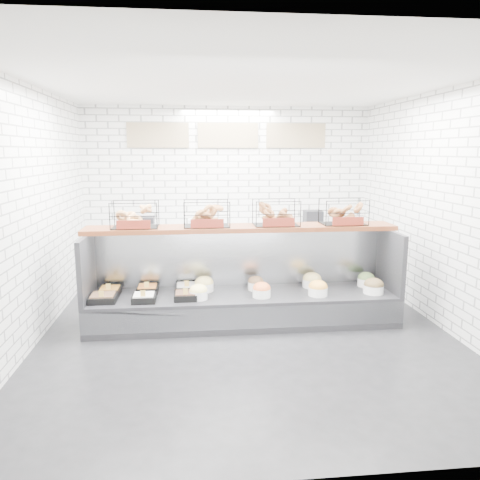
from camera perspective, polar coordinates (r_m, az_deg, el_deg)
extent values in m
plane|color=black|center=(6.02, 0.73, -10.98)|extent=(5.50, 5.50, 0.00)
cube|color=white|center=(8.36, -1.46, 5.76)|extent=(5.00, 0.02, 3.00)
cube|color=white|center=(5.89, -24.18, 2.71)|extent=(0.02, 5.50, 3.00)
cube|color=white|center=(6.43, 23.53, 3.35)|extent=(0.02, 5.50, 3.00)
cube|color=white|center=(5.64, 0.80, 18.62)|extent=(5.00, 5.50, 0.02)
cube|color=tan|center=(8.29, -9.97, 12.48)|extent=(1.05, 0.03, 0.42)
cube|color=tan|center=(8.30, -1.47, 12.63)|extent=(1.05, 0.03, 0.42)
cube|color=tan|center=(8.48, 6.84, 12.52)|extent=(1.05, 0.03, 0.42)
cube|color=black|center=(6.23, 0.41, -8.26)|extent=(4.00, 0.90, 0.40)
cube|color=#93969B|center=(5.81, 0.89, -9.46)|extent=(4.00, 0.03, 0.28)
cube|color=#93969B|center=(6.45, 0.01, -2.03)|extent=(4.00, 0.08, 0.80)
cube|color=black|center=(6.16, -18.14, -3.19)|extent=(0.06, 0.90, 0.80)
cube|color=black|center=(6.57, 17.77, -2.32)|extent=(0.06, 0.90, 0.80)
cube|color=black|center=(6.07, -16.33, -6.82)|extent=(0.33, 0.33, 0.08)
cube|color=brown|center=(6.06, -16.34, -6.51)|extent=(0.28, 0.28, 0.04)
cube|color=#E2B64E|center=(5.94, -16.57, -6.33)|extent=(0.06, 0.01, 0.08)
cube|color=black|center=(6.34, -15.57, -6.04)|extent=(0.27, 0.27, 0.08)
cube|color=orange|center=(6.33, -15.59, -5.73)|extent=(0.23, 0.23, 0.04)
cube|color=#E2B64E|center=(6.22, -15.76, -5.49)|extent=(0.06, 0.01, 0.08)
cube|color=black|center=(5.95, -11.62, -6.97)|extent=(0.29, 0.29, 0.08)
cube|color=white|center=(5.94, -11.63, -6.64)|extent=(0.24, 0.24, 0.04)
cube|color=#E2B64E|center=(5.83, -11.75, -6.42)|extent=(0.06, 0.01, 0.08)
cube|color=black|center=(6.31, -11.20, -5.93)|extent=(0.27, 0.27, 0.08)
cube|color=orange|center=(6.30, -11.21, -5.62)|extent=(0.23, 0.23, 0.04)
cube|color=#E2B64E|center=(6.19, -11.31, -5.38)|extent=(0.06, 0.01, 0.08)
cube|color=black|center=(5.95, -6.65, -6.81)|extent=(0.29, 0.29, 0.08)
cube|color=brown|center=(5.94, -6.65, -6.48)|extent=(0.24, 0.24, 0.04)
cube|color=#E2B64E|center=(5.83, -6.68, -6.26)|extent=(0.06, 0.01, 0.08)
cube|color=black|center=(6.28, -6.48, -5.85)|extent=(0.30, 0.30, 0.08)
cube|color=silver|center=(6.27, -6.49, -5.54)|extent=(0.26, 0.26, 0.04)
cube|color=#E2B64E|center=(6.16, -6.51, -5.33)|extent=(0.06, 0.01, 0.08)
cylinder|color=white|center=(5.93, -5.08, -6.67)|extent=(0.23, 0.23, 0.11)
ellipsoid|color=#F9E67F|center=(5.92, -5.09, -6.12)|extent=(0.23, 0.23, 0.16)
cylinder|color=white|center=(6.27, -4.39, -5.72)|extent=(0.25, 0.25, 0.11)
ellipsoid|color=#E7D176|center=(6.25, -4.40, -5.19)|extent=(0.25, 0.25, 0.17)
cylinder|color=white|center=(6.00, 2.65, -6.44)|extent=(0.23, 0.23, 0.11)
ellipsoid|color=orange|center=(5.98, 2.66, -5.89)|extent=(0.23, 0.23, 0.16)
cylinder|color=white|center=(6.30, 1.93, -5.59)|extent=(0.22, 0.22, 0.11)
ellipsoid|color=brown|center=(6.29, 1.94, -5.07)|extent=(0.21, 0.21, 0.15)
cylinder|color=white|center=(6.14, 9.46, -6.17)|extent=(0.25, 0.25, 0.11)
ellipsoid|color=gold|center=(6.13, 9.48, -5.64)|extent=(0.25, 0.25, 0.17)
cylinder|color=white|center=(6.50, 8.77, -5.20)|extent=(0.26, 0.26, 0.11)
ellipsoid|color=#D6C06D|center=(6.48, 8.78, -4.69)|extent=(0.25, 0.25, 0.18)
cylinder|color=white|center=(6.39, 15.95, -5.78)|extent=(0.26, 0.26, 0.11)
ellipsoid|color=brown|center=(6.37, 15.98, -5.26)|extent=(0.26, 0.26, 0.18)
cylinder|color=white|center=(6.69, 15.11, -4.98)|extent=(0.23, 0.23, 0.11)
ellipsoid|color=olive|center=(6.68, 15.13, -4.49)|extent=(0.23, 0.23, 0.16)
cube|color=#502311|center=(6.19, 0.19, 1.47)|extent=(4.10, 0.50, 0.06)
cube|color=black|center=(6.16, -12.69, 3.05)|extent=(0.60, 0.38, 0.34)
cube|color=maroon|center=(5.98, -12.86, 1.85)|extent=(0.42, 0.02, 0.11)
cube|color=black|center=(6.13, -4.10, 3.24)|extent=(0.60, 0.38, 0.34)
cube|color=maroon|center=(5.94, -4.02, 2.03)|extent=(0.42, 0.02, 0.11)
cube|color=black|center=(6.22, 4.41, 3.36)|extent=(0.60, 0.38, 0.34)
cube|color=maroon|center=(6.04, 4.74, 2.17)|extent=(0.42, 0.02, 0.11)
cube|color=black|center=(6.45, 12.49, 3.39)|extent=(0.60, 0.38, 0.34)
cube|color=maroon|center=(6.28, 13.03, 2.25)|extent=(0.42, 0.02, 0.11)
cube|color=#93969B|center=(8.20, -1.24, -1.76)|extent=(4.00, 0.60, 0.90)
cube|color=black|center=(8.09, -11.85, 1.94)|extent=(0.40, 0.30, 0.24)
cube|color=silver|center=(8.10, -5.08, 1.93)|extent=(0.35, 0.28, 0.18)
cylinder|color=orange|center=(8.17, 4.07, 2.16)|extent=(0.09, 0.09, 0.22)
cube|color=black|center=(8.38, 8.89, 2.54)|extent=(0.30, 0.30, 0.30)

